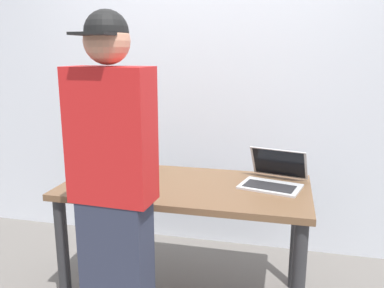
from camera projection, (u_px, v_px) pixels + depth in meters
The scene contains 7 objects.
desk at pixel (186, 204), 2.42m from camera, with size 1.46×0.72×0.77m.
laptop at pixel (274, 177), 2.38m from camera, with size 0.41×0.41×0.20m.
beer_bottle_green at pixel (125, 156), 2.60m from camera, with size 0.07×0.07×0.31m.
beer_bottle_amber at pixel (115, 154), 2.62m from camera, with size 0.07×0.07×0.30m.
beer_bottle_dark at pixel (149, 155), 2.63m from camera, with size 0.07×0.07×0.30m.
person_figure at pixel (114, 194), 1.86m from camera, with size 0.39×0.28×1.73m.
back_wall at pixel (213, 84), 3.11m from camera, with size 6.00×0.10×2.60m, color silver.
Camera 1 is at (0.56, -2.20, 1.55)m, focal length 37.33 mm.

